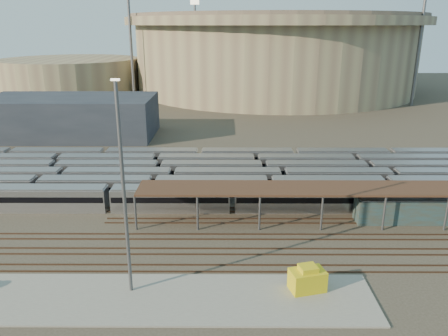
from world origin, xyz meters
TOP-DOWN VIEW (x-y plane):
  - ground at (0.00, 0.00)m, footprint 420.00×420.00m
  - apron at (-5.00, -15.00)m, footprint 50.00×9.00m
  - subway_trains at (-3.88, 18.50)m, footprint 126.08×23.90m
  - inspection_shed at (22.00, 4.00)m, footprint 60.30×6.00m
  - empty_tracks at (0.00, -5.00)m, footprint 170.00×9.62m
  - stadium at (25.00, 140.00)m, footprint 124.00×124.00m
  - secondary_arena at (-60.00, 130.00)m, footprint 56.00×56.00m
  - service_building at (-35.00, 55.00)m, footprint 42.00×20.00m
  - floodlight_0 at (-30.00, 110.00)m, footprint 4.00×1.00m
  - floodlight_2 at (70.00, 100.00)m, footprint 4.00×1.00m
  - floodlight_3 at (-10.00, 160.00)m, footprint 4.00×1.00m
  - teal_boxcar at (30.88, 4.00)m, footprint 15.23×2.95m
  - yard_light_pole at (-5.63, -13.62)m, footprint 0.80×0.36m
  - yellow_equipment at (13.18, -13.43)m, footprint 4.10×3.12m

SIDE VIEW (x-z plane):
  - ground at x=0.00m, z-range 0.00..0.00m
  - empty_tracks at x=0.00m, z-range 0.00..0.18m
  - apron at x=-5.00m, z-range 0.00..0.20m
  - yellow_equipment at x=13.18m, z-range 0.20..2.48m
  - teal_boxcar at x=30.88m, z-range 0.00..3.55m
  - subway_trains at x=-3.88m, z-range 0.00..3.60m
  - inspection_shed at x=22.00m, z-range 2.33..7.63m
  - service_building at x=-35.00m, z-range 0.00..10.00m
  - secondary_arena at x=-60.00m, z-range 0.00..14.00m
  - yard_light_pole at x=-5.63m, z-range 0.28..22.62m
  - stadium at x=25.00m, z-range 0.22..32.72m
  - floodlight_0 at x=-30.00m, z-range 1.45..39.85m
  - floodlight_2 at x=70.00m, z-range 1.45..39.85m
  - floodlight_3 at x=-10.00m, z-range 1.45..39.85m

